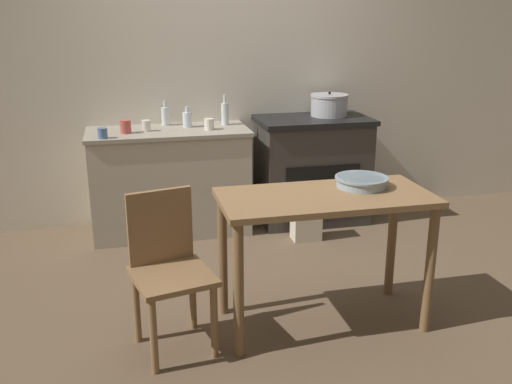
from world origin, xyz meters
name	(u,v)px	position (x,y,z in m)	size (l,w,h in m)	color
ground_plane	(270,290)	(0.00, 0.00, 0.00)	(14.00, 14.00, 0.00)	brown
wall_back	(225,73)	(0.00, 1.58, 1.27)	(8.00, 0.07, 2.55)	beige
counter_cabinet	(170,181)	(-0.53, 1.26, 0.44)	(1.30, 0.60, 0.87)	#B2A893
stove	(312,169)	(0.71, 1.26, 0.46)	(0.96, 0.61, 0.92)	#38332D
work_table	(325,217)	(0.20, -0.45, 0.67)	(1.20, 0.57, 0.80)	olive
chair	(168,266)	(-0.70, -0.49, 0.47)	(0.48, 0.48, 0.87)	olive
flour_sack	(306,218)	(0.51, 0.81, 0.18)	(0.23, 0.16, 0.36)	beige
stock_pot	(329,105)	(0.86, 1.31, 1.01)	(0.33, 0.33, 0.21)	#A8A8AD
mixing_bowl_large	(361,181)	(0.45, -0.36, 0.83)	(0.31, 0.31, 0.06)	#93A8B2
bottle_far_left	(225,113)	(-0.04, 1.37, 0.97)	(0.06, 0.06, 0.25)	silver
bottle_left	(165,116)	(-0.53, 1.47, 0.95)	(0.07, 0.07, 0.21)	silver
bottle_mid_left	(187,119)	(-0.36, 1.34, 0.93)	(0.08, 0.08, 0.17)	silver
cup_center_left	(146,126)	(-0.70, 1.24, 0.91)	(0.07, 0.07, 0.09)	silver
cup_center	(209,124)	(-0.20, 1.19, 0.91)	(0.08, 0.08, 0.09)	silver
cup_center_right	(126,127)	(-0.86, 1.20, 0.92)	(0.08, 0.08, 0.10)	#B74C42
cup_mid_right	(103,133)	(-1.03, 1.04, 0.91)	(0.07, 0.07, 0.08)	#4C6B99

